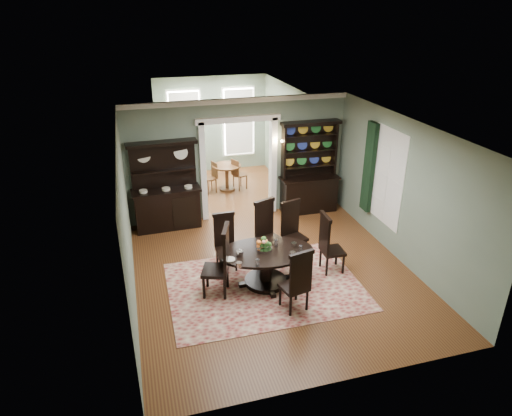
{
  "coord_description": "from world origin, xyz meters",
  "views": [
    {
      "loc": [
        -2.5,
        -7.49,
        5.08
      ],
      "look_at": [
        -0.22,
        0.6,
        1.24
      ],
      "focal_mm": 32.0,
      "sensor_mm": 36.0,
      "label": 1
    }
  ],
  "objects_px": {
    "dining_table": "(266,261)",
    "parlor_table": "(227,174)",
    "welsh_dresser": "(309,179)",
    "sideboard": "(167,199)"
  },
  "relations": [
    {
      "from": "dining_table",
      "to": "parlor_table",
      "type": "distance_m",
      "value": 4.97
    },
    {
      "from": "welsh_dresser",
      "to": "parlor_table",
      "type": "distance_m",
      "value": 2.64
    },
    {
      "from": "sideboard",
      "to": "dining_table",
      "type": "bearing_deg",
      "value": -64.27
    },
    {
      "from": "welsh_dresser",
      "to": "sideboard",
      "type": "bearing_deg",
      "value": -179.7
    },
    {
      "from": "sideboard",
      "to": "parlor_table",
      "type": "xyz_separation_m",
      "value": [
        1.9,
        1.93,
        -0.25
      ]
    },
    {
      "from": "dining_table",
      "to": "welsh_dresser",
      "type": "relative_size",
      "value": 0.82
    },
    {
      "from": "sideboard",
      "to": "welsh_dresser",
      "type": "xyz_separation_m",
      "value": [
        3.65,
        -0.01,
        0.11
      ]
    },
    {
      "from": "dining_table",
      "to": "welsh_dresser",
      "type": "xyz_separation_m",
      "value": [
        2.07,
        3.01,
        0.35
      ]
    },
    {
      "from": "sideboard",
      "to": "parlor_table",
      "type": "relative_size",
      "value": 2.59
    },
    {
      "from": "dining_table",
      "to": "parlor_table",
      "type": "relative_size",
      "value": 2.37
    }
  ]
}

